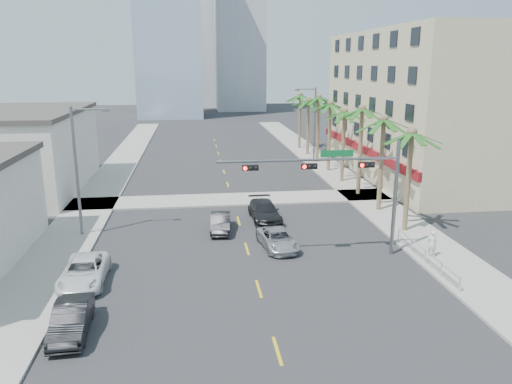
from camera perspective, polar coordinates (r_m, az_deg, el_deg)
ground at (r=23.74m, az=1.63°, el=-15.14°), size 260.00×260.00×0.00m
sidewalk_right at (r=44.70m, az=13.02°, el=-1.00°), size 4.00×120.00×0.15m
sidewalk_left at (r=42.94m, az=-18.68°, el=-2.04°), size 4.00×120.00×0.15m
sidewalk_cross at (r=44.08m, az=-2.72°, el=-0.86°), size 80.00×4.00×0.15m
building_right at (r=56.50m, az=19.64°, el=9.37°), size 15.25×28.00×15.00m
building_left_far at (r=51.70m, az=-25.48°, el=4.03°), size 11.00×18.00×7.20m
tower_far_left at (r=116.13m, az=-10.11°, el=20.35°), size 14.00×14.00×48.00m
tower_far_center at (r=145.68m, az=-7.42°, el=18.03°), size 16.00×16.00×42.00m
traffic_signal_mast at (r=30.47m, az=10.21°, el=1.61°), size 11.12×0.54×7.20m
palm_tree_0 at (r=35.91m, az=17.39°, el=6.40°), size 4.80×4.80×7.80m
palm_tree_1 at (r=40.63m, az=14.42°, el=7.96°), size 4.80×4.80×8.16m
palm_tree_2 at (r=45.45m, az=12.06°, el=9.19°), size 4.80×4.80×8.52m
palm_tree_3 at (r=50.43m, az=10.09°, el=8.98°), size 4.80×4.80×7.80m
palm_tree_4 at (r=55.38m, az=8.51°, el=9.88°), size 4.80×4.80×8.16m
palm_tree_5 at (r=60.36m, az=7.19°, el=10.63°), size 4.80×4.80×8.52m
palm_tree_6 at (r=65.45m, az=6.05°, el=10.34°), size 4.80×4.80×7.80m
palm_tree_7 at (r=70.49m, az=5.08°, el=10.94°), size 4.80×4.80×8.16m
streetlight_left at (r=35.88m, az=-19.57°, el=2.93°), size 2.55×0.25×9.00m
streetlight_right at (r=60.46m, az=6.55°, el=8.06°), size 2.55×0.25×9.00m
guardrail at (r=31.64m, az=18.80°, el=-6.78°), size 0.08×8.08×1.00m
car_parked_mid at (r=24.31m, az=-20.34°, el=-13.49°), size 1.70×4.31×1.40m
car_parked_far at (r=29.17m, az=-19.04°, el=-8.60°), size 2.37×5.00×1.38m
car_lane_left at (r=35.93m, az=-4.08°, el=-3.51°), size 1.67×4.04×1.30m
car_lane_center at (r=32.70m, az=2.46°, el=-5.41°), size 2.55×4.60×1.22m
car_lane_right at (r=38.26m, az=0.99°, el=-2.22°), size 2.27×5.14×1.47m
pedestrian at (r=32.64m, az=19.46°, el=-5.59°), size 0.63×0.44×1.68m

